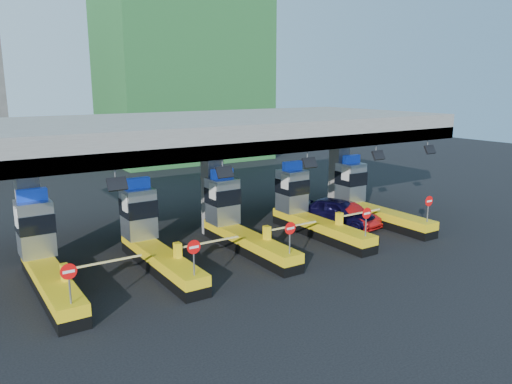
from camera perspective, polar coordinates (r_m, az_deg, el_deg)
ground at (r=27.75m, az=-1.95°, el=-6.34°), size 120.00×120.00×0.00m
toll_canopy at (r=28.92m, az=-5.02°, el=6.83°), size 28.00×12.09×7.00m
toll_lane_far_left at (r=24.23m, az=-23.11°, el=-6.69°), size 4.43×8.00×4.16m
toll_lane_left at (r=25.47m, az=-11.98°, el=-5.04°), size 4.43×8.00×4.16m
toll_lane_center at (r=27.57m, az=-2.27°, el=-3.43°), size 4.43×8.00×4.16m
toll_lane_right at (r=30.35m, az=5.85°, el=-2.01°), size 4.43×8.00×4.16m
toll_lane_far_right at (r=33.66m, az=12.48°, el=-0.82°), size 4.43×8.00×4.16m
bg_building_scaffold at (r=60.43m, az=-8.42°, el=17.06°), size 18.00×12.00×28.00m
van at (r=32.08m, az=9.31°, el=-2.28°), size 3.74×5.58×1.76m
red_car at (r=32.10m, az=10.45°, el=-2.61°), size 1.95×4.49×1.44m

